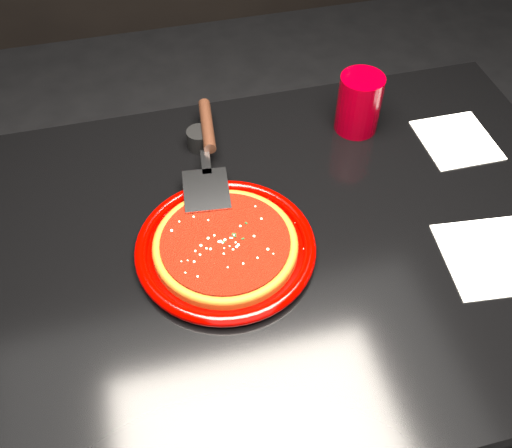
# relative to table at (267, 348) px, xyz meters

# --- Properties ---
(floor) EXTENTS (4.00, 4.00, 0.01)m
(floor) POSITION_rel_table_xyz_m (0.00, 0.00, -0.38)
(floor) COLOR black
(floor) RESTS_ON ground
(table) EXTENTS (1.20, 0.80, 0.75)m
(table) POSITION_rel_table_xyz_m (0.00, 0.00, 0.00)
(table) COLOR black
(table) RESTS_ON floor
(plate) EXTENTS (0.38, 0.38, 0.02)m
(plate) POSITION_rel_table_xyz_m (-0.08, -0.00, 0.39)
(plate) COLOR #6F0100
(plate) RESTS_ON table
(pizza_crust) EXTENTS (0.30, 0.30, 0.01)m
(pizza_crust) POSITION_rel_table_xyz_m (-0.08, -0.00, 0.39)
(pizza_crust) COLOR brown
(pizza_crust) RESTS_ON plate
(pizza_crust_rim) EXTENTS (0.30, 0.30, 0.02)m
(pizza_crust_rim) POSITION_rel_table_xyz_m (-0.08, -0.00, 0.40)
(pizza_crust_rim) COLOR brown
(pizza_crust_rim) RESTS_ON plate
(pizza_sauce) EXTENTS (0.27, 0.27, 0.01)m
(pizza_sauce) POSITION_rel_table_xyz_m (-0.08, -0.00, 0.40)
(pizza_sauce) COLOR maroon
(pizza_sauce) RESTS_ON plate
(parmesan_dusting) EXTENTS (0.21, 0.21, 0.01)m
(parmesan_dusting) POSITION_rel_table_xyz_m (-0.08, -0.00, 0.41)
(parmesan_dusting) COLOR beige
(parmesan_dusting) RESTS_ON plate
(basil_flecks) EXTENTS (0.19, 0.19, 0.00)m
(basil_flecks) POSITION_rel_table_xyz_m (-0.08, -0.00, 0.41)
(basil_flecks) COLOR black
(basil_flecks) RESTS_ON plate
(pizza_server) EXTENTS (0.13, 0.35, 0.03)m
(pizza_server) POSITION_rel_table_xyz_m (-0.07, 0.20, 0.41)
(pizza_server) COLOR silver
(pizza_server) RESTS_ON plate
(cup) EXTENTS (0.11, 0.11, 0.12)m
(cup) POSITION_rel_table_xyz_m (0.25, 0.25, 0.44)
(cup) COLOR #78000B
(cup) RESTS_ON table
(napkin_a) EXTENTS (0.17, 0.17, 0.00)m
(napkin_a) POSITION_rel_table_xyz_m (0.35, -0.12, 0.38)
(napkin_a) COLOR white
(napkin_a) RESTS_ON table
(napkin_b) EXTENTS (0.14, 0.15, 0.00)m
(napkin_b) POSITION_rel_table_xyz_m (0.43, 0.16, 0.38)
(napkin_b) COLOR white
(napkin_b) RESTS_ON table
(ramekin) EXTENTS (0.06, 0.06, 0.04)m
(ramekin) POSITION_rel_table_xyz_m (-0.07, 0.27, 0.39)
(ramekin) COLOR black
(ramekin) RESTS_ON table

